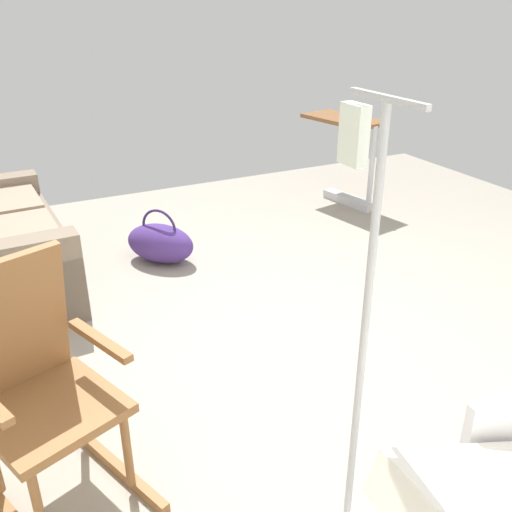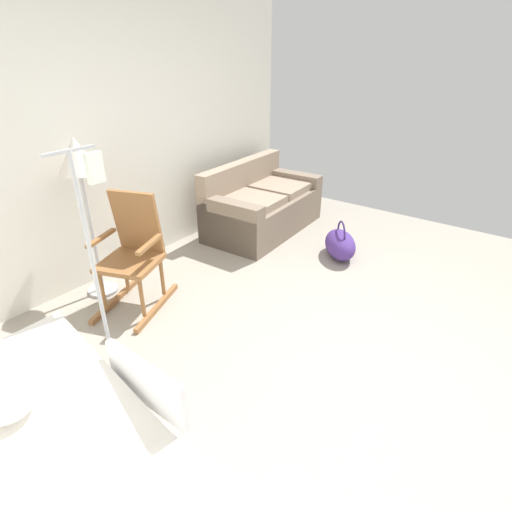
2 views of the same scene
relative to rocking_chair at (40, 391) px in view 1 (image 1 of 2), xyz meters
name	(u,v)px [view 1 (image 1 of 2)]	position (x,y,z in m)	size (l,w,h in m)	color
ground_plane	(341,339)	(0.39, -1.72, -0.50)	(6.55, 6.55, 0.00)	gray
rocking_chair	(40,391)	(0.00, 0.00, 0.00)	(0.88, 0.71, 1.05)	brown
overbed_table	(348,150)	(2.43, -3.17, 0.03)	(0.87, 0.54, 0.84)	#B2B5BA
duffel_bag	(160,243)	(1.95, -1.09, -0.35)	(0.63, 0.61, 0.43)	#472D7A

